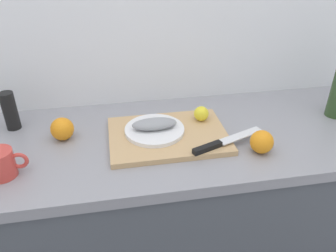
{
  "coord_description": "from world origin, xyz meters",
  "views": [
    {
      "loc": [
        -0.12,
        -1.03,
        1.57
      ],
      "look_at": [
        0.06,
        -0.01,
        0.95
      ],
      "focal_mm": 36.13,
      "sensor_mm": 36.0,
      "label": 1
    }
  ],
  "objects_px": {
    "pepper_mill": "(10,111)",
    "fish_fillet": "(154,124)",
    "white_plate": "(155,130)",
    "chef_knife": "(220,143)",
    "orange_0": "(62,129)",
    "cutting_board": "(168,135)",
    "coffee_mug_1": "(1,164)",
    "lemon_0": "(201,114)"
  },
  "relations": [
    {
      "from": "pepper_mill",
      "to": "fish_fillet",
      "type": "bearing_deg",
      "value": -16.66
    },
    {
      "from": "cutting_board",
      "to": "fish_fillet",
      "type": "xyz_separation_m",
      "value": [
        -0.05,
        0.02,
        0.04
      ]
    },
    {
      "from": "chef_knife",
      "to": "orange_0",
      "type": "distance_m",
      "value": 0.56
    },
    {
      "from": "white_plate",
      "to": "chef_knife",
      "type": "relative_size",
      "value": 0.77
    },
    {
      "from": "cutting_board",
      "to": "chef_knife",
      "type": "relative_size",
      "value": 1.5
    },
    {
      "from": "fish_fillet",
      "to": "chef_knife",
      "type": "xyz_separation_m",
      "value": [
        0.21,
        -0.13,
        -0.02
      ]
    },
    {
      "from": "cutting_board",
      "to": "chef_knife",
      "type": "bearing_deg",
      "value": -34.11
    },
    {
      "from": "white_plate",
      "to": "fish_fillet",
      "type": "height_order",
      "value": "fish_fillet"
    },
    {
      "from": "chef_knife",
      "to": "orange_0",
      "type": "xyz_separation_m",
      "value": [
        -0.53,
        0.17,
        0.01
      ]
    },
    {
      "from": "cutting_board",
      "to": "orange_0",
      "type": "xyz_separation_m",
      "value": [
        -0.37,
        0.06,
        0.03
      ]
    },
    {
      "from": "fish_fillet",
      "to": "orange_0",
      "type": "height_order",
      "value": "orange_0"
    },
    {
      "from": "coffee_mug_1",
      "to": "fish_fillet",
      "type": "bearing_deg",
      "value": 15.72
    },
    {
      "from": "coffee_mug_1",
      "to": "orange_0",
      "type": "height_order",
      "value": "coffee_mug_1"
    },
    {
      "from": "lemon_0",
      "to": "pepper_mill",
      "type": "bearing_deg",
      "value": 171.77
    },
    {
      "from": "lemon_0",
      "to": "coffee_mug_1",
      "type": "relative_size",
      "value": 0.44
    },
    {
      "from": "white_plate",
      "to": "fish_fillet",
      "type": "bearing_deg",
      "value": 0.0
    },
    {
      "from": "white_plate",
      "to": "coffee_mug_1",
      "type": "bearing_deg",
      "value": -164.28
    },
    {
      "from": "orange_0",
      "to": "coffee_mug_1",
      "type": "bearing_deg",
      "value": -132.08
    },
    {
      "from": "coffee_mug_1",
      "to": "pepper_mill",
      "type": "distance_m",
      "value": 0.3
    },
    {
      "from": "cutting_board",
      "to": "pepper_mill",
      "type": "distance_m",
      "value": 0.59
    },
    {
      "from": "white_plate",
      "to": "coffee_mug_1",
      "type": "height_order",
      "value": "coffee_mug_1"
    },
    {
      "from": "cutting_board",
      "to": "lemon_0",
      "type": "distance_m",
      "value": 0.16
    },
    {
      "from": "chef_knife",
      "to": "pepper_mill",
      "type": "distance_m",
      "value": 0.78
    },
    {
      "from": "cutting_board",
      "to": "chef_knife",
      "type": "xyz_separation_m",
      "value": [
        0.16,
        -0.11,
        0.02
      ]
    },
    {
      "from": "chef_knife",
      "to": "cutting_board",
      "type": "bearing_deg",
      "value": 125.23
    },
    {
      "from": "chef_knife",
      "to": "coffee_mug_1",
      "type": "relative_size",
      "value": 2.19
    },
    {
      "from": "white_plate",
      "to": "lemon_0",
      "type": "relative_size",
      "value": 3.82
    },
    {
      "from": "orange_0",
      "to": "chef_knife",
      "type": "bearing_deg",
      "value": -17.77
    },
    {
      "from": "chef_knife",
      "to": "lemon_0",
      "type": "relative_size",
      "value": 4.99
    },
    {
      "from": "fish_fillet",
      "to": "lemon_0",
      "type": "xyz_separation_m",
      "value": [
        0.19,
        0.05,
        -0.0
      ]
    },
    {
      "from": "white_plate",
      "to": "fish_fillet",
      "type": "distance_m",
      "value": 0.03
    },
    {
      "from": "fish_fillet",
      "to": "chef_knife",
      "type": "relative_size",
      "value": 0.57
    },
    {
      "from": "orange_0",
      "to": "pepper_mill",
      "type": "xyz_separation_m",
      "value": [
        -0.19,
        0.11,
        0.03
      ]
    },
    {
      "from": "chef_knife",
      "to": "pepper_mill",
      "type": "height_order",
      "value": "pepper_mill"
    },
    {
      "from": "lemon_0",
      "to": "white_plate",
      "type": "bearing_deg",
      "value": -164.27
    },
    {
      "from": "fish_fillet",
      "to": "pepper_mill",
      "type": "bearing_deg",
      "value": 163.34
    },
    {
      "from": "chef_knife",
      "to": "coffee_mug_1",
      "type": "xyz_separation_m",
      "value": [
        -0.7,
        -0.01,
        0.02
      ]
    },
    {
      "from": "chef_knife",
      "to": "orange_0",
      "type": "height_order",
      "value": "orange_0"
    },
    {
      "from": "lemon_0",
      "to": "orange_0",
      "type": "relative_size",
      "value": 0.69
    },
    {
      "from": "white_plate",
      "to": "coffee_mug_1",
      "type": "xyz_separation_m",
      "value": [
        -0.49,
        -0.14,
        0.02
      ]
    },
    {
      "from": "white_plate",
      "to": "pepper_mill",
      "type": "bearing_deg",
      "value": 163.34
    },
    {
      "from": "cutting_board",
      "to": "coffee_mug_1",
      "type": "bearing_deg",
      "value": -167.43
    }
  ]
}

